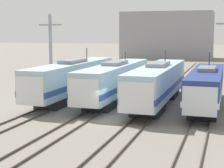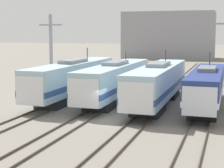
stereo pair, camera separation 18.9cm
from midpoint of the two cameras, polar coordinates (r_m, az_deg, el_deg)
The scene contains 11 objects.
ground_plane at distance 31.29m, azimuth 0.15°, elevation -5.48°, with size 400.00×400.00×0.00m, color slate.
rail_pair_far_left at distance 34.06m, azimuth -11.39°, elevation -4.40°, with size 1.51×120.00×0.15m.
rail_pair_center_left at distance 32.05m, azimuth -3.92°, elevation -5.03°, with size 1.51×120.00×0.15m.
rail_pair_center_right at distance 30.65m, azimuth 4.41°, elevation -5.64°, with size 1.51×120.00×0.15m.
rail_pair_far_right at distance 29.95m, azimuth 13.34°, elevation -6.15°, with size 1.51×120.00×0.15m.
locomotive_far_left at distance 40.78m, azimuth -6.00°, elevation 0.77°, with size 2.90×18.87×5.38m.
locomotive_center_left at distance 39.27m, azimuth 0.45°, elevation 0.48°, with size 3.02×18.23×5.04m.
locomotive_center_right at distance 37.37m, azimuth 7.07°, elevation 0.07°, with size 3.07×18.65×5.34m.
locomotive_far_right at distance 36.61m, azimuth 14.33°, elevation -0.49°, with size 2.86×16.77×5.16m.
catenary_tower_left at distance 40.70m, azimuth -9.12°, elevation 4.27°, with size 2.62×0.37×9.10m.
depot_building at distance 106.07m, azimuth 8.74°, elevation 7.35°, with size 24.54×12.09×12.75m.
Camera 2 is at (9.31, -28.98, 7.24)m, focal length 60.00 mm.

